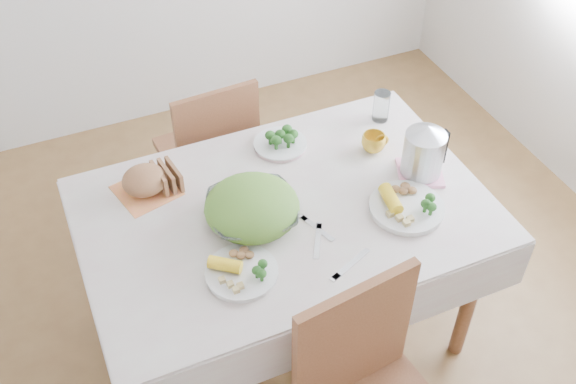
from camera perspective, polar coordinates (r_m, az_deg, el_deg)
name	(u,v)px	position (r m, az deg, el deg)	size (l,w,h in m)	color
floor	(286,329)	(3.08, -0.20, -11.50)	(3.60, 3.60, 0.00)	brown
dining_table	(285,275)	(2.78, -0.22, -7.05)	(1.40, 0.90, 0.75)	brown
tablecloth	(285,209)	(2.50, -0.24, -1.48)	(1.50, 1.00, 0.01)	beige
chair_far	(206,149)	(3.24, -6.92, 3.67)	(0.41, 0.41, 0.91)	brown
salad_bowl	(252,212)	(2.43, -3.04, -1.71)	(0.32, 0.32, 0.08)	white
dinner_plate_left	(242,272)	(2.28, -3.94, -6.81)	(0.25, 0.25, 0.02)	white
dinner_plate_right	(406,208)	(2.52, 10.00, -1.32)	(0.28, 0.28, 0.02)	white
broccoli_plate	(280,144)	(2.76, -0.67, 4.05)	(0.22, 0.22, 0.02)	beige
napkin	(147,190)	(2.62, -11.88, 0.13)	(0.21, 0.21, 0.00)	#E17F44
bread_loaf	(144,180)	(2.58, -12.06, 1.03)	(0.17, 0.16, 0.10)	brown
yellow_mug	(373,143)	(2.75, 7.25, 4.17)	(0.10, 0.10, 0.08)	gold
glass_tumbler	(381,107)	(2.90, 7.89, 7.18)	(0.07, 0.07, 0.13)	white
pink_tray	(420,172)	(2.68, 11.10, 1.64)	(0.17, 0.17, 0.01)	pink
electric_kettle	(424,150)	(2.61, 11.43, 3.49)	(0.16, 0.16, 0.22)	#B2B5BA
fork_left	(317,228)	(2.43, 2.49, -3.08)	(0.02, 0.16, 0.00)	silver
fork_right	(318,241)	(2.38, 2.53, -4.15)	(0.02, 0.17, 0.00)	silver
knife	(351,264)	(2.32, 5.35, -6.08)	(0.02, 0.18, 0.00)	silver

